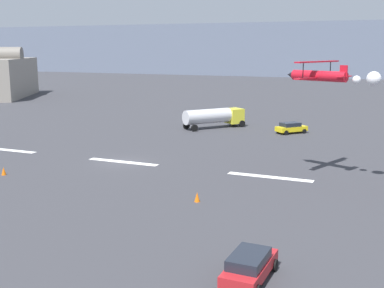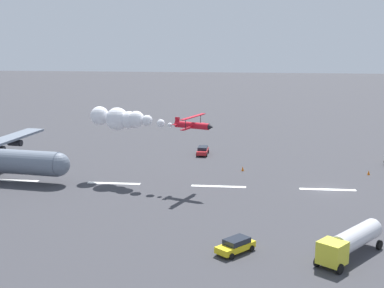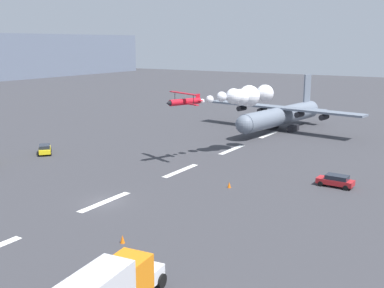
{
  "view_description": "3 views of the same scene",
  "coord_description": "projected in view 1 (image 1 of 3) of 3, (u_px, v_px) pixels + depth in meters",
  "views": [
    {
      "loc": [
        26.23,
        -43.32,
        11.75
      ],
      "look_at": [
        8.49,
        -1.55,
        2.84
      ],
      "focal_mm": 46.1,
      "sensor_mm": 36.0,
      "label": 1
    },
    {
      "loc": [
        11.36,
        77.86,
        22.45
      ],
      "look_at": [
        19.39,
        1.67,
        6.59
      ],
      "focal_mm": 51.75,
      "sensor_mm": 36.0,
      "label": 2
    },
    {
      "loc": [
        -37.77,
        -35.42,
        17.77
      ],
      "look_at": [
        18.64,
        0.0,
        3.31
      ],
      "focal_mm": 44.07,
      "sensor_mm": 36.0,
      "label": 3
    }
  ],
  "objects": [
    {
      "name": "runway_stripe_3",
      "position": [
        7.0,
        150.0,
        57.46
      ],
      "size": [
        8.0,
        0.9,
        0.01
      ],
      "primitive_type": "cube",
      "color": "white",
      "rests_on": "ground"
    },
    {
      "name": "runway_stripe_4",
      "position": [
        123.0,
        162.0,
        51.45
      ],
      "size": [
        8.0,
        0.9,
        0.01
      ],
      "primitive_type": "cube",
      "color": "white",
      "rests_on": "ground"
    },
    {
      "name": "fuel_tanker_truck",
      "position": [
        215.0,
        116.0,
        72.77
      ],
      "size": [
        7.78,
        8.97,
        2.9
      ],
      "color": "yellow",
      "rests_on": "ground"
    },
    {
      "name": "airport_staff_sedan",
      "position": [
        291.0,
        128.0,
        68.49
      ],
      "size": [
        4.23,
        4.46,
        1.52
      ],
      "color": "yellow",
      "rests_on": "ground"
    },
    {
      "name": "ground_plane",
      "position": [
        123.0,
        162.0,
        51.46
      ],
      "size": [
        440.0,
        440.0,
        0.0
      ],
      "primitive_type": "plane",
      "color": "#38383D",
      "rests_on": "ground"
    },
    {
      "name": "runway_stripe_5",
      "position": [
        270.0,
        177.0,
        45.45
      ],
      "size": [
        8.0,
        0.9,
        0.01
      ],
      "primitive_type": "cube",
      "color": "white",
      "rests_on": "ground"
    },
    {
      "name": "followme_car_yellow",
      "position": [
        249.0,
        266.0,
        25.13
      ],
      "size": [
        2.11,
        4.52,
        1.52
      ],
      "color": "#B21E23",
      "rests_on": "ground"
    },
    {
      "name": "traffic_cone_near",
      "position": [
        4.0,
        171.0,
        46.13
      ],
      "size": [
        0.44,
        0.44,
        0.75
      ],
      "primitive_type": "cone",
      "color": "orange",
      "rests_on": "ground"
    },
    {
      "name": "traffic_cone_far",
      "position": [
        197.0,
        197.0,
        38.12
      ],
      "size": [
        0.44,
        0.44,
        0.75
      ],
      "primitive_type": "cone",
      "color": "orange",
      "rests_on": "ground"
    },
    {
      "name": "mountain_ridge_distant",
      "position": [
        333.0,
        50.0,
        196.1
      ],
      "size": [
        396.0,
        16.0,
        21.75
      ],
      "primitive_type": "cube",
      "color": "slate",
      "rests_on": "ground"
    }
  ]
}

